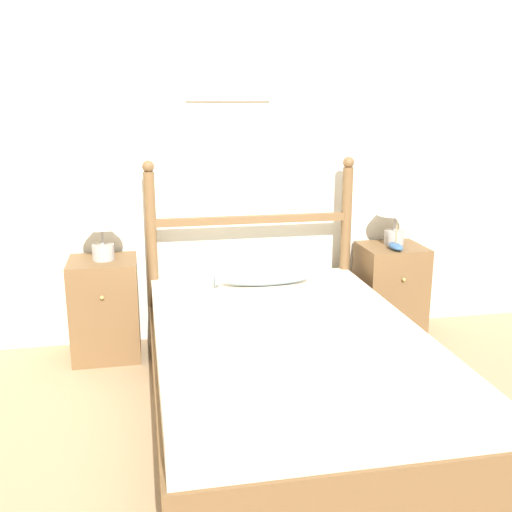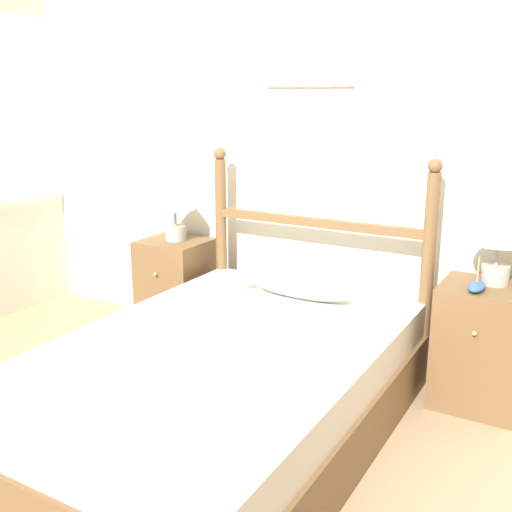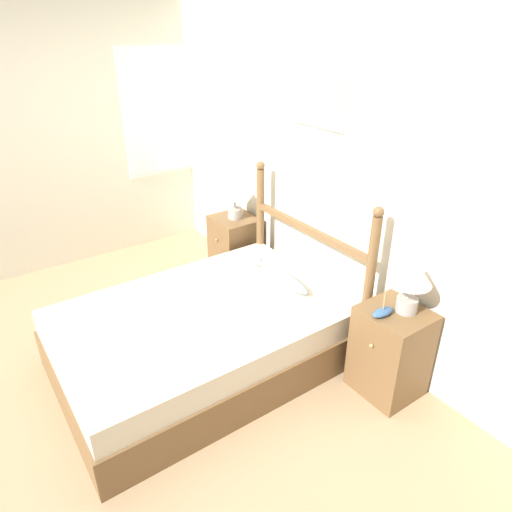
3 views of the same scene
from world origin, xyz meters
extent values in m
plane|color=#9E7F5B|center=(0.00, 0.00, 0.00)|extent=(16.00, 16.00, 0.00)
cube|color=beige|center=(0.00, 1.73, 1.27)|extent=(6.40, 0.06, 2.55)
cube|color=beige|center=(-0.01, 1.69, 1.81)|extent=(0.54, 0.02, 0.43)
cube|color=beige|center=(-0.01, 1.68, 1.81)|extent=(0.48, 0.01, 0.37)
cube|color=brown|center=(0.12, 0.58, 0.14)|extent=(1.37, 2.02, 0.29)
cube|color=beige|center=(0.12, 0.58, 0.38)|extent=(1.33, 1.98, 0.18)
cylinder|color=brown|center=(-0.53, 1.55, 0.58)|extent=(0.07, 0.07, 1.17)
sphere|color=brown|center=(-0.53, 1.55, 1.20)|extent=(0.08, 0.08, 0.08)
cylinder|color=brown|center=(0.77, 1.55, 0.58)|extent=(0.07, 0.07, 1.17)
sphere|color=brown|center=(0.77, 1.55, 1.20)|extent=(0.08, 0.08, 0.08)
cube|color=brown|center=(0.12, 1.55, 0.84)|extent=(1.30, 0.05, 0.05)
cube|color=brown|center=(-0.84, 1.48, 0.32)|extent=(0.42, 0.39, 0.64)
sphere|color=tan|center=(-0.84, 1.27, 0.46)|extent=(0.02, 0.02, 0.02)
cube|color=brown|center=(1.08, 1.48, 0.32)|extent=(0.42, 0.39, 0.64)
sphere|color=tan|center=(1.08, 1.27, 0.46)|extent=(0.02, 0.02, 0.02)
cylinder|color=gray|center=(-0.83, 1.48, 0.69)|extent=(0.13, 0.13, 0.10)
cylinder|color=gray|center=(-0.83, 1.48, 0.79)|extent=(0.02, 0.02, 0.11)
cone|color=beige|center=(-0.83, 1.48, 0.93)|extent=(0.26, 0.26, 0.17)
cylinder|color=gray|center=(1.11, 1.53, 0.69)|extent=(0.13, 0.13, 0.10)
cylinder|color=gray|center=(1.11, 1.53, 0.79)|extent=(0.02, 0.02, 0.11)
cone|color=beige|center=(1.11, 1.53, 0.93)|extent=(0.26, 0.26, 0.17)
ellipsoid|color=#335684|center=(1.05, 1.37, 0.66)|extent=(0.08, 0.17, 0.04)
cylinder|color=#997F56|center=(1.05, 1.37, 0.74)|extent=(0.01, 0.01, 0.12)
ellipsoid|color=#8499A3|center=(0.17, 1.28, 0.52)|extent=(0.56, 0.12, 0.09)
cone|color=#8499A3|center=(-0.14, 1.28, 0.52)|extent=(0.06, 0.08, 0.08)
camera|label=1|loc=(-0.59, -2.22, 1.60)|focal=42.00mm
camera|label=2|loc=(1.51, -1.51, 1.54)|focal=42.00mm
camera|label=3|loc=(2.55, -0.65, 2.28)|focal=32.00mm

